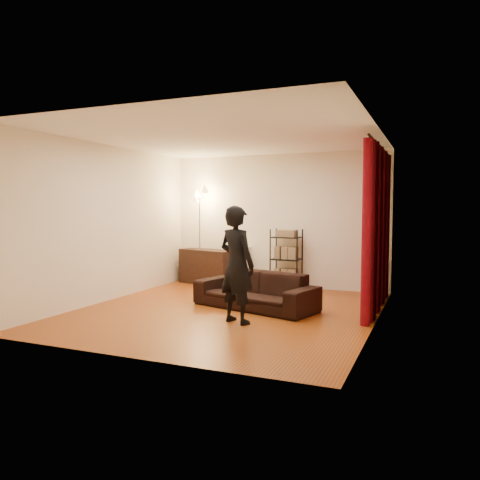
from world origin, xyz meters
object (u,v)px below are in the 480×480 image
at_px(person, 237,265).
at_px(media_cabinet, 208,267).
at_px(sofa, 255,290).
at_px(wire_shelf, 286,259).
at_px(floor_lamp, 200,236).
at_px(storage_boxes, 242,266).

height_order(person, media_cabinet, person).
distance_m(sofa, media_cabinet, 2.60).
bearing_deg(wire_shelf, media_cabinet, -164.27).
height_order(wire_shelf, floor_lamp, floor_lamp).
relative_size(storage_boxes, floor_lamp, 0.40).
bearing_deg(media_cabinet, person, -41.29).
relative_size(wire_shelf, floor_lamp, 0.59).
bearing_deg(person, floor_lamp, -32.28).
distance_m(person, media_cabinet, 3.46).
bearing_deg(sofa, wire_shelf, 107.10).
bearing_deg(floor_lamp, wire_shelf, 1.50).
bearing_deg(media_cabinet, storage_boxes, 21.44).
distance_m(storage_boxes, floor_lamp, 1.12).
relative_size(person, media_cabinet, 1.32).
bearing_deg(floor_lamp, storage_boxes, 8.30).
xyz_separation_m(storage_boxes, floor_lamp, (-0.93, -0.14, 0.61)).
bearing_deg(floor_lamp, person, -53.77).
bearing_deg(person, sofa, -62.86).
xyz_separation_m(sofa, media_cabinet, (-1.80, 1.88, 0.07)).
bearing_deg(sofa, media_cabinet, 149.11).
distance_m(sofa, wire_shelf, 1.90).
height_order(person, floor_lamp, floor_lamp).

